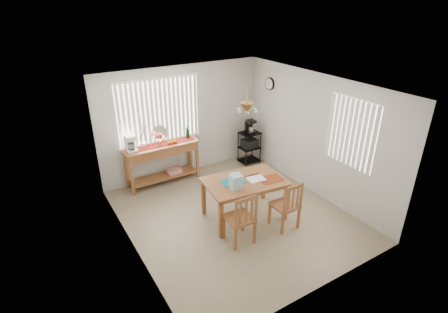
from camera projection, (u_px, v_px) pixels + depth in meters
ground at (234, 215)px, 6.95m from camera, size 4.00×4.50×0.01m
room_shell at (235, 136)px, 6.25m from camera, size 4.20×4.70×2.70m
sideboard at (162, 154)px, 7.88m from camera, size 1.69×0.47×0.95m
sideboard_items at (149, 141)px, 7.60m from camera, size 1.60×0.40×0.73m
wire_cart at (249, 145)px, 8.93m from camera, size 0.49×0.39×0.83m
cart_items at (250, 127)px, 8.73m from camera, size 0.20×0.23×0.34m
dining_table at (245, 185)px, 6.63m from camera, size 1.60×1.13×0.80m
table_items at (241, 181)px, 6.39m from camera, size 1.15×0.66×0.26m
chair_left at (241, 219)px, 6.01m from camera, size 0.48×0.48×1.00m
chair_right at (286, 206)px, 6.41m from camera, size 0.45×0.45×0.96m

